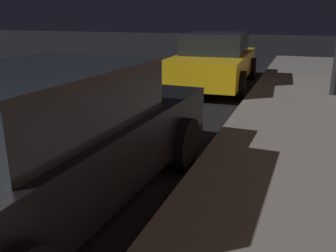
# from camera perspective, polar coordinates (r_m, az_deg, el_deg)

# --- Properties ---
(car_black) EXTENTS (2.16, 4.58, 1.43)m
(car_black) POSITION_cam_1_polar(r_m,az_deg,el_deg) (3.66, -19.07, -2.29)
(car_black) COLOR black
(car_black) RESTS_ON ground
(car_yellow_cab) EXTENTS (2.18, 4.62, 1.43)m
(car_yellow_cab) POSITION_cam_1_polar(r_m,az_deg,el_deg) (10.01, 7.42, 10.31)
(car_yellow_cab) COLOR gold
(car_yellow_cab) RESTS_ON ground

